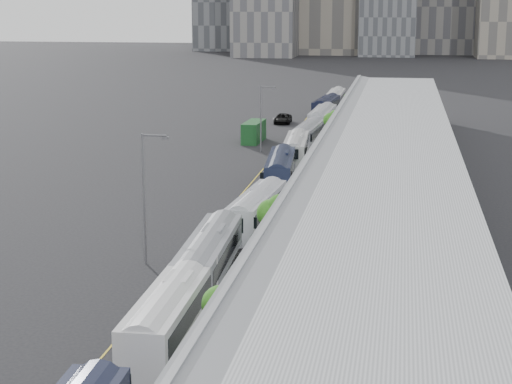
% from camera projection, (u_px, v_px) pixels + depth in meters
% --- Properties ---
extents(sidewalk, '(10.00, 170.00, 0.12)m').
position_uv_depth(sidewalk, '(329.00, 254.00, 65.36)').
color(sidewalk, gray).
rests_on(sidewalk, ground).
extents(lane_line, '(0.12, 160.00, 0.02)m').
position_uv_depth(lane_line, '(195.00, 248.00, 67.10)').
color(lane_line, gold).
rests_on(lane_line, ground).
extents(depot, '(12.45, 160.40, 7.20)m').
position_uv_depth(depot, '(383.00, 212.00, 63.95)').
color(depot, gray).
rests_on(depot, ground).
extents(bus_2, '(2.91, 13.09, 3.81)m').
position_uv_depth(bus_2, '(172.00, 322.00, 47.18)').
color(bus_2, silver).
rests_on(bus_2, ground).
extents(bus_3, '(3.23, 13.20, 3.83)m').
position_uv_depth(bus_3, '(209.00, 264.00, 57.55)').
color(bus_3, gray).
rests_on(bus_3, ground).
extents(bus_4, '(3.33, 12.36, 3.57)m').
position_uv_depth(bus_4, '(257.00, 215.00, 71.50)').
color(bus_4, '#B1B3BC').
rests_on(bus_4, ground).
extents(bus_5, '(3.65, 12.91, 3.72)m').
position_uv_depth(bus_5, '(280.00, 174.00, 88.08)').
color(bus_5, '#161C33').
rests_on(bus_5, ground).
extents(bus_6, '(3.33, 12.58, 3.64)m').
position_uv_depth(bus_6, '(296.00, 153.00, 100.50)').
color(bus_6, silver).
rests_on(bus_6, ground).
extents(bus_7, '(3.28, 12.36, 3.57)m').
position_uv_depth(bus_7, '(309.00, 138.00, 112.38)').
color(bus_7, gray).
rests_on(bus_7, ground).
extents(bus_8, '(3.10, 13.54, 3.94)m').
position_uv_depth(bus_8, '(322.00, 123.00, 125.49)').
color(bus_8, '#A9ABB4').
rests_on(bus_8, ground).
extents(bus_9, '(3.67, 13.11, 3.78)m').
position_uv_depth(bus_9, '(326.00, 110.00, 140.58)').
color(bus_9, black).
rests_on(bus_9, ground).
extents(bus_10, '(2.84, 12.69, 3.71)m').
position_uv_depth(bus_10, '(336.00, 102.00, 152.92)').
color(bus_10, silver).
rests_on(bus_10, ground).
extents(tree_1, '(2.75, 2.75, 4.49)m').
position_uv_depth(tree_1, '(231.00, 302.00, 45.92)').
color(tree_1, black).
rests_on(tree_1, ground).
extents(tree_2, '(2.72, 2.72, 5.25)m').
position_uv_depth(tree_2, '(278.00, 212.00, 62.49)').
color(tree_2, black).
rests_on(tree_2, ground).
extents(tree_3, '(1.90, 1.90, 4.25)m').
position_uv_depth(tree_3, '(319.00, 157.00, 88.44)').
color(tree_3, black).
rests_on(tree_3, ground).
extents(tree_4, '(2.54, 2.54, 5.24)m').
position_uv_depth(tree_4, '(335.00, 120.00, 111.04)').
color(tree_4, black).
rests_on(tree_4, ground).
extents(tree_5, '(1.74, 1.74, 4.73)m').
position_uv_depth(tree_5, '(351.00, 98.00, 138.13)').
color(tree_5, black).
rests_on(tree_5, ground).
extents(street_lamp_near, '(2.04, 0.22, 9.71)m').
position_uv_depth(street_lamp_near, '(146.00, 190.00, 61.88)').
color(street_lamp_near, '#59595E').
rests_on(street_lamp_near, ground).
extents(street_lamp_far, '(2.04, 0.22, 8.51)m').
position_uv_depth(street_lamp_far, '(262.00, 114.00, 109.68)').
color(street_lamp_far, '#59595E').
rests_on(street_lamp_far, ground).
extents(shipping_container, '(2.44, 6.89, 2.85)m').
position_uv_depth(shipping_container, '(254.00, 132.00, 118.06)').
color(shipping_container, '#133F1B').
rests_on(shipping_container, ground).
extents(suv, '(2.72, 5.59, 1.53)m').
position_uv_depth(suv, '(283.00, 119.00, 136.60)').
color(suv, black).
rests_on(suv, ground).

